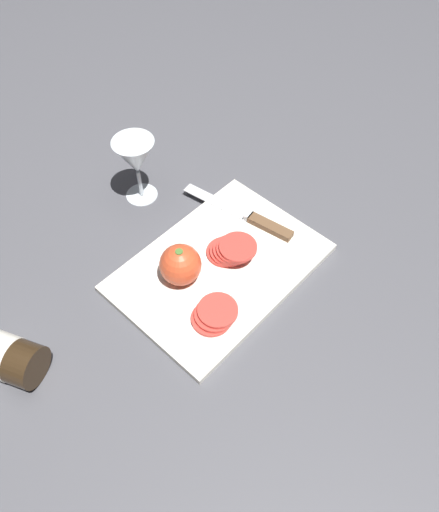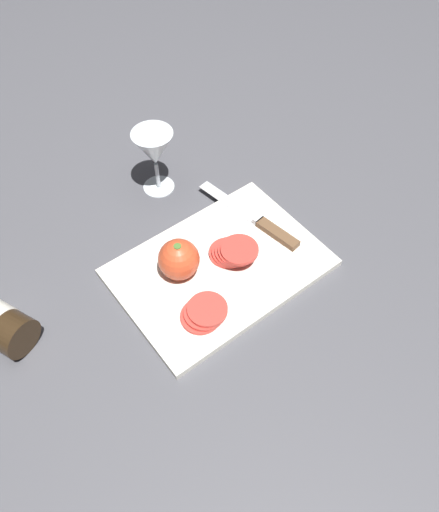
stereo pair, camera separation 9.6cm
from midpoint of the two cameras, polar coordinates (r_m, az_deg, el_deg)
name	(u,v)px [view 2 (the right image)]	position (r m, az deg, el deg)	size (l,w,h in m)	color
ground_plane	(224,274)	(0.99, 3.23, -2.26)	(3.00, 3.00, 0.00)	#4C4C51
cutting_board	(220,267)	(0.99, 2.77, -1.51)	(0.40, 0.28, 0.02)	silver
wine_glass	(154,151)	(1.07, -4.93, 11.76)	(0.09, 0.09, 0.15)	silver
whole_tomato	(179,259)	(0.94, -1.78, -0.57)	(0.08, 0.08, 0.08)	#DB4C28
knife	(266,226)	(1.04, 7.92, 3.29)	(0.06, 0.26, 0.01)	silver
tomato_slice_stack_near	(234,252)	(0.98, 4.41, 0.33)	(0.08, 0.10, 0.04)	#D63D33
tomato_slice_stack_far	(204,313)	(0.91, 1.23, -6.73)	(0.09, 0.08, 0.02)	#D63D33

